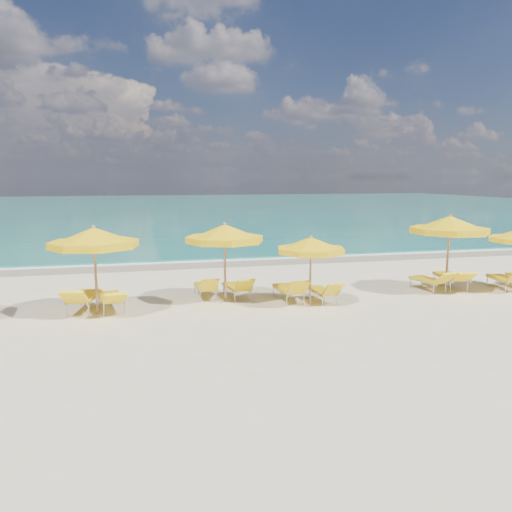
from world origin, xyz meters
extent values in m
plane|color=beige|center=(0.00, 0.00, 0.00)|extent=(120.00, 120.00, 0.00)
cube|color=#136E5F|center=(0.00, 48.00, 0.00)|extent=(120.00, 80.00, 0.30)
cube|color=tan|center=(0.00, 7.40, 0.00)|extent=(120.00, 2.60, 0.01)
cube|color=white|center=(0.00, 8.20, 0.00)|extent=(120.00, 1.20, 0.03)
cube|color=white|center=(-6.00, 17.00, 0.00)|extent=(14.00, 0.36, 0.05)
cube|color=white|center=(8.00, 24.00, 0.00)|extent=(18.00, 0.30, 0.05)
cylinder|color=tan|center=(-4.90, -0.01, 1.18)|extent=(0.07, 0.07, 2.36)
cone|color=yellow|center=(-4.90, -0.01, 2.17)|extent=(2.84, 2.84, 0.47)
cylinder|color=yellow|center=(-4.90, -0.01, 1.94)|extent=(2.86, 2.86, 0.19)
sphere|color=tan|center=(-4.90, -0.01, 2.41)|extent=(0.10, 0.10, 0.10)
cylinder|color=tan|center=(-1.19, 0.59, 1.15)|extent=(0.07, 0.07, 2.30)
cone|color=yellow|center=(-1.19, 0.59, 2.12)|extent=(2.37, 2.37, 0.46)
cylinder|color=yellow|center=(-1.19, 0.59, 1.89)|extent=(2.39, 2.39, 0.18)
sphere|color=tan|center=(-1.19, 0.59, 2.36)|extent=(0.10, 0.10, 0.10)
cylinder|color=tan|center=(1.18, -0.45, 0.99)|extent=(0.06, 0.06, 1.98)
cone|color=yellow|center=(1.18, -0.45, 1.82)|extent=(2.28, 2.28, 0.40)
cylinder|color=yellow|center=(1.18, -0.45, 1.63)|extent=(2.30, 2.30, 0.16)
sphere|color=tan|center=(1.18, -0.45, 2.02)|extent=(0.09, 0.09, 0.09)
cylinder|color=tan|center=(6.19, 0.18, 1.23)|extent=(0.08, 0.08, 2.45)
cone|color=yellow|center=(6.19, 0.18, 2.26)|extent=(3.23, 3.23, 0.49)
cylinder|color=yellow|center=(6.19, 0.18, 2.02)|extent=(3.26, 3.26, 0.20)
sphere|color=tan|center=(6.19, 0.18, 2.51)|extent=(0.11, 0.11, 0.11)
cube|color=yellow|center=(-5.27, 0.45, 0.41)|extent=(0.87, 1.50, 0.09)
cube|color=yellow|center=(-5.44, -0.50, 0.61)|extent=(0.72, 0.68, 0.47)
cube|color=yellow|center=(-4.55, 0.29, 0.38)|extent=(0.81, 1.40, 0.08)
cube|color=yellow|center=(-4.39, -0.62, 0.55)|extent=(0.68, 0.66, 0.40)
cube|color=yellow|center=(-1.73, 1.17, 0.35)|extent=(0.57, 1.21, 0.07)
cube|color=yellow|center=(-1.71, 0.38, 0.55)|extent=(0.55, 0.46, 0.46)
cube|color=yellow|center=(-0.78, 0.96, 0.34)|extent=(0.70, 1.25, 0.07)
cube|color=yellow|center=(-0.67, 0.18, 0.54)|extent=(0.59, 0.52, 0.44)
cube|color=yellow|center=(0.67, 0.14, 0.37)|extent=(0.64, 1.33, 0.08)
cube|color=yellow|center=(0.72, -0.72, 0.59)|extent=(0.60, 0.52, 0.49)
cube|color=yellow|center=(1.64, -0.14, 0.33)|extent=(0.63, 1.20, 0.07)
cube|color=yellow|center=(1.72, -0.91, 0.53)|extent=(0.56, 0.48, 0.44)
cube|color=yellow|center=(5.65, 0.47, 0.35)|extent=(0.73, 1.28, 0.07)
cube|color=yellow|center=(5.79, -0.33, 0.54)|extent=(0.61, 0.55, 0.44)
cube|color=yellow|center=(6.59, 0.57, 0.40)|extent=(0.85, 1.48, 0.09)
cube|color=yellow|center=(6.43, -0.39, 0.58)|extent=(0.71, 0.70, 0.41)
cube|color=yellow|center=(8.25, 0.01, 0.36)|extent=(0.76, 1.32, 0.08)
camera|label=1|loc=(-3.76, -14.12, 3.75)|focal=35.00mm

